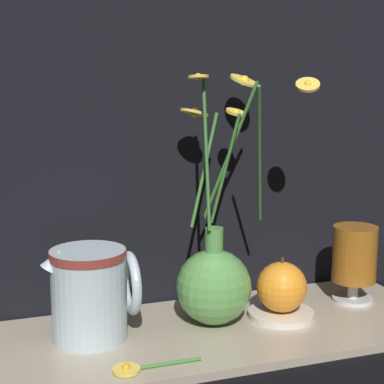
% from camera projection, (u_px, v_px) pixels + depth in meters
% --- Properties ---
extents(ground_plane, '(6.00, 6.00, 0.00)m').
position_uv_depth(ground_plane, '(180.00, 341.00, 0.93)').
color(ground_plane, black).
extents(shelf, '(0.80, 0.26, 0.01)m').
position_uv_depth(shelf, '(180.00, 337.00, 0.93)').
color(shelf, tan).
rests_on(shelf, ground_plane).
extents(vase_with_flowers, '(0.19, 0.18, 0.37)m').
position_uv_depth(vase_with_flowers, '(214.00, 279.00, 0.96)').
color(vase_with_flowers, '#59994C').
rests_on(vase_with_flowers, shelf).
extents(ceramic_pitcher, '(0.13, 0.11, 0.14)m').
position_uv_depth(ceramic_pitcher, '(91.00, 290.00, 0.90)').
color(ceramic_pitcher, silver).
rests_on(ceramic_pitcher, shelf).
extents(tea_glass, '(0.07, 0.07, 0.13)m').
position_uv_depth(tea_glass, '(354.00, 257.00, 1.05)').
color(tea_glass, silver).
rests_on(tea_glass, shelf).
extents(saucer_plate, '(0.10, 0.10, 0.01)m').
position_uv_depth(saucer_plate, '(281.00, 314.00, 0.99)').
color(saucer_plate, silver).
rests_on(saucer_plate, shelf).
extents(orange_fruit, '(0.08, 0.08, 0.09)m').
position_uv_depth(orange_fruit, '(282.00, 287.00, 0.98)').
color(orange_fruit, orange).
rests_on(orange_fruit, saucer_plate).
extents(loose_daisy, '(0.12, 0.04, 0.01)m').
position_uv_depth(loose_daisy, '(137.00, 368.00, 0.82)').
color(loose_daisy, '#3D7A33').
rests_on(loose_daisy, shelf).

